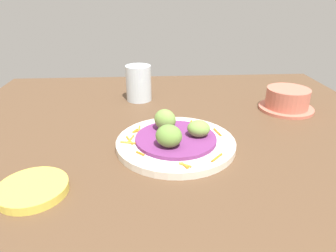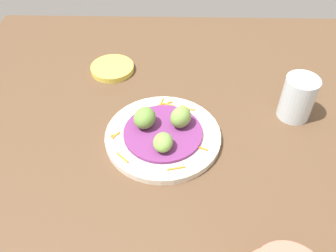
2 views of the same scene
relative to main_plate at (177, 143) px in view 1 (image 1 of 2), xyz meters
The scene contains 10 objects.
table_surface 1.99cm from the main_plate, 110.70° to the left, with size 110.00×110.00×2.00cm, color brown.
main_plate is the anchor object (origin of this frame).
cabbage_bed 1.14cm from the main_plate, ahead, with size 17.04×17.04×0.77cm, color #702D6B.
carrot_garnish 3.49cm from the main_plate, behind, with size 21.67×20.80×0.40cm.
guac_scoop_left 5.82cm from the main_plate, 117.70° to the right, with size 4.61×5.26×4.48cm, color olive.
guac_scoop_center 5.50cm from the main_plate, ahead, with size 4.05×4.75×3.44cm, color #759E47.
guac_scoop_right 5.88cm from the main_plate, 122.30° to the left, with size 4.13×4.95×4.66cm, color #759E47.
side_plate_small 28.95cm from the main_plate, 150.18° to the right, with size 11.43×11.43×1.49cm, color #E0CC4C.
terracotta_bowl 37.27cm from the main_plate, 31.20° to the left, with size 14.60×14.60×6.02cm.
water_glass 31.54cm from the main_plate, 106.11° to the left, with size 7.41×7.41×10.30cm, color silver.
Camera 1 is at (-5.31, -57.51, 32.91)cm, focal length 32.51 mm.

